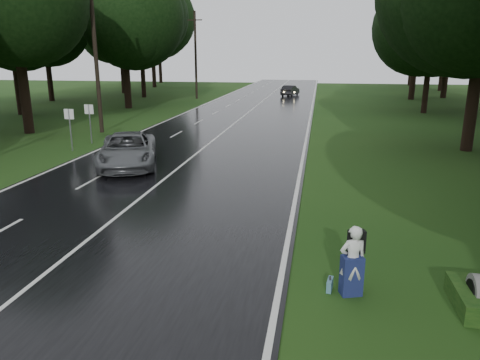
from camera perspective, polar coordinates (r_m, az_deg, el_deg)
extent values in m
plane|color=#204013|center=(12.56, -23.02, -10.72)|extent=(160.00, 160.00, 0.00)
cube|color=black|center=(30.51, -2.64, 5.59)|extent=(12.00, 140.00, 0.04)
cube|color=silver|center=(30.51, -2.64, 5.63)|extent=(0.12, 140.00, 0.01)
imported|color=#575A5D|center=(22.58, -14.00, 3.68)|extent=(4.37, 6.23, 1.58)
imported|color=black|center=(61.08, 6.35, 11.16)|extent=(2.33, 4.29, 1.34)
imported|color=silver|center=(10.59, 14.01, -9.85)|extent=(0.70, 0.57, 1.67)
cube|color=navy|center=(10.75, 13.88, -11.62)|extent=(0.54, 0.44, 0.94)
cube|color=black|center=(10.66, 14.47, -7.54)|extent=(0.42, 0.31, 0.54)
cube|color=teal|center=(10.98, 11.26, -12.81)|extent=(0.17, 0.40, 0.27)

